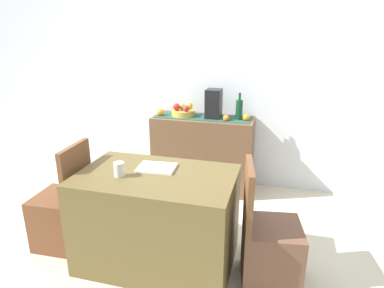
{
  "coord_description": "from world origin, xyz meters",
  "views": [
    {
      "loc": [
        0.75,
        -2.54,
        1.73
      ],
      "look_at": [
        -0.05,
        0.37,
        0.71
      ],
      "focal_mm": 31.32,
      "sensor_mm": 36.0,
      "label": 1
    }
  ],
  "objects": [
    {
      "name": "orange_loose_far",
      "position": [
        0.4,
        0.89,
        0.87
      ],
      "size": [
        0.07,
        0.07,
        0.07
      ],
      "primitive_type": "sphere",
      "color": "orange",
      "rests_on": "sideboard_console"
    },
    {
      "name": "apple_upper",
      "position": [
        -0.36,
        0.88,
        0.94
      ],
      "size": [
        0.08,
        0.08,
        0.08
      ],
      "primitive_type": "sphere",
      "color": "red",
      "rests_on": "fruit_bowl"
    },
    {
      "name": "apple_center",
      "position": [
        -0.25,
        0.99,
        0.94
      ],
      "size": [
        0.08,
        0.08,
        0.08
      ],
      "primitive_type": "sphere",
      "color": "gold",
      "rests_on": "fruit_bowl"
    },
    {
      "name": "sideboard_console",
      "position": [
        -0.07,
        0.92,
        0.42
      ],
      "size": [
        1.1,
        0.42,
        0.84
      ],
      "primitive_type": "cube",
      "color": "brown",
      "rests_on": "ground"
    },
    {
      "name": "ground_plane",
      "position": [
        0.0,
        0.0,
        -0.01
      ],
      "size": [
        6.4,
        6.4,
        0.02
      ],
      "primitive_type": "cube",
      "color": "beige",
      "rests_on": "ground"
    },
    {
      "name": "chair_by_corner",
      "position": [
        0.74,
        -0.45,
        0.27
      ],
      "size": [
        0.46,
        0.46,
        0.9
      ],
      "color": "brown",
      "rests_on": "ground"
    },
    {
      "name": "fruit_bowl",
      "position": [
        -0.3,
        0.92,
        0.87
      ],
      "size": [
        0.26,
        0.26,
        0.06
      ],
      "primitive_type": "cylinder",
      "color": "gold",
      "rests_on": "table_runner"
    },
    {
      "name": "orange_loose_mid",
      "position": [
        0.2,
        0.83,
        0.87
      ],
      "size": [
        0.07,
        0.07,
        0.07
      ],
      "primitive_type": "sphere",
      "color": "orange",
      "rests_on": "sideboard_console"
    },
    {
      "name": "table_runner",
      "position": [
        -0.07,
        0.92,
        0.84
      ],
      "size": [
        1.04,
        0.32,
        0.01
      ],
      "primitive_type": "cube",
      "color": "#224B3B",
      "rests_on": "sideboard_console"
    },
    {
      "name": "open_book",
      "position": [
        -0.13,
        -0.35,
        0.75
      ],
      "size": [
        0.3,
        0.23,
        0.02
      ],
      "primitive_type": "cube",
      "rotation": [
        0.0,
        0.0,
        0.08
      ],
      "color": "white",
      "rests_on": "dining_table"
    },
    {
      "name": "coffee_maker",
      "position": [
        0.04,
        0.92,
        0.99
      ],
      "size": [
        0.16,
        0.18,
        0.31
      ],
      "primitive_type": "cube",
      "color": "black",
      "rests_on": "sideboard_console"
    },
    {
      "name": "apple_right",
      "position": [
        -0.25,
        0.86,
        0.94
      ],
      "size": [
        0.07,
        0.07,
        0.07
      ],
      "primitive_type": "sphere",
      "color": "#AA2E2E",
      "rests_on": "fruit_bowl"
    },
    {
      "name": "room_wall_rear",
      "position": [
        0.0,
        1.18,
        1.35
      ],
      "size": [
        6.4,
        0.06,
        2.7
      ],
      "primitive_type": "cube",
      "color": "silver",
      "rests_on": "ground"
    },
    {
      "name": "wine_bottle",
      "position": [
        0.32,
        0.92,
        0.95
      ],
      "size": [
        0.07,
        0.07,
        0.29
      ],
      "color": "#124023",
      "rests_on": "sideboard_console"
    },
    {
      "name": "coffee_cup",
      "position": [
        -0.34,
        -0.55,
        0.79
      ],
      "size": [
        0.08,
        0.08,
        0.11
      ],
      "primitive_type": "cylinder",
      "color": "silver",
      "rests_on": "dining_table"
    },
    {
      "name": "dining_table",
      "position": [
        -0.1,
        -0.45,
        0.37
      ],
      "size": [
        1.15,
        0.72,
        0.74
      ],
      "primitive_type": "cube",
      "color": "brown",
      "rests_on": "ground"
    },
    {
      "name": "chair_near_window",
      "position": [
        -0.94,
        -0.45,
        0.27
      ],
      "size": [
        0.42,
        0.42,
        0.9
      ],
      "color": "brown",
      "rests_on": "ground"
    },
    {
      "name": "orange_loose_near_bowl",
      "position": [
        -0.55,
        0.87,
        0.88
      ],
      "size": [
        0.08,
        0.08,
        0.08
      ],
      "primitive_type": "sphere",
      "color": "orange",
      "rests_on": "sideboard_console"
    },
    {
      "name": "apple_front",
      "position": [
        -0.32,
        0.94,
        0.94
      ],
      "size": [
        0.07,
        0.07,
        0.07
      ],
      "primitive_type": "sphere",
      "color": "#89B444",
      "rests_on": "fruit_bowl"
    }
  ]
}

